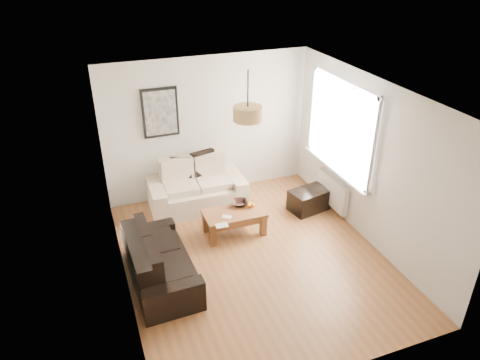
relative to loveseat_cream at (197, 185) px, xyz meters
name	(u,v)px	position (x,y,z in m)	size (l,w,h in m)	color
floor	(254,257)	(0.39, -1.78, -0.42)	(4.50, 4.50, 0.00)	brown
ceiling	(257,93)	(0.39, -1.78, 2.18)	(3.80, 4.50, 0.00)	white
wall_back	(208,128)	(0.39, 0.47, 0.88)	(3.80, 0.04, 2.60)	silver
wall_front	(341,285)	(0.39, -4.03, 0.88)	(3.80, 0.04, 2.60)	silver
wall_left	(117,208)	(-1.51, -1.78, 0.88)	(0.04, 4.50, 2.60)	silver
wall_right	(370,162)	(2.29, -1.78, 0.88)	(0.04, 4.50, 2.60)	silver
window_bay	(342,126)	(2.25, -0.98, 1.18)	(0.14, 1.90, 1.60)	white
radiator	(332,191)	(2.21, -0.98, -0.04)	(0.10, 0.90, 0.52)	white
poster	(160,113)	(-0.46, 0.44, 1.28)	(0.62, 0.04, 0.87)	black
pendant_shade	(248,113)	(0.39, -1.48, 1.81)	(0.40, 0.40, 0.20)	tan
loveseat_cream	(197,185)	(0.00, 0.00, 0.00)	(1.69, 0.92, 0.84)	beige
sofa_leather	(160,259)	(-1.04, -1.79, -0.06)	(1.66, 0.81, 0.72)	black
coffee_table	(234,223)	(0.33, -1.06, -0.22)	(0.99, 0.54, 0.40)	brown
ottoman	(309,200)	(1.84, -0.83, -0.23)	(0.68, 0.44, 0.39)	black
cushion_left	(181,168)	(-0.22, 0.20, 0.30)	(0.38, 0.12, 0.38)	black
cushion_right	(204,162)	(0.21, 0.20, 0.33)	(0.43, 0.13, 0.43)	black
fruit_bowl	(240,203)	(0.50, -0.87, 0.02)	(0.28, 0.28, 0.07)	black
orange_a	(250,204)	(0.64, -0.99, 0.02)	(0.08, 0.08, 0.08)	orange
orange_b	(253,205)	(0.68, -1.02, 0.02)	(0.07, 0.07, 0.07)	orange
orange_c	(249,205)	(0.61, -1.00, 0.02)	(0.07, 0.07, 0.07)	orange
papers	(222,225)	(0.02, -1.35, -0.01)	(0.20, 0.14, 0.01)	beige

